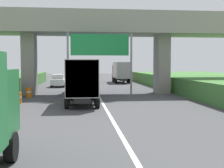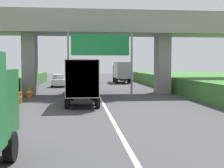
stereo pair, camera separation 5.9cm
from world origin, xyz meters
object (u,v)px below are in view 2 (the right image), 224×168
at_px(truck_blue, 83,75).
at_px(construction_barrel_3, 5,105).
at_px(overhead_highway_sign, 100,50).
at_px(car_black, 82,78).
at_px(construction_barrel_5, 30,92).
at_px(truck_silver, 82,79).
at_px(construction_barrel_4, 18,98).
at_px(truck_red, 121,71).
at_px(car_white, 59,81).

bearing_deg(truck_blue, construction_barrel_3, -114.18).
bearing_deg(overhead_highway_sign, car_black, 93.73).
relative_size(car_black, construction_barrel_5, 4.56).
xyz_separation_m(overhead_highway_sign, truck_blue, (-1.52, 4.30, -2.46)).
distance_m(truck_silver, truck_blue, 7.84).
bearing_deg(car_black, truck_blue, -89.94).
bearing_deg(construction_barrel_4, truck_silver, -9.41).
distance_m(truck_red, construction_barrel_5, 23.89).
height_order(truck_silver, construction_barrel_5, truck_silver).
relative_size(truck_silver, construction_barrel_3, 8.11).
xyz_separation_m(overhead_highway_sign, car_black, (-1.54, 23.60, -3.54)).
xyz_separation_m(construction_barrel_3, construction_barrel_5, (0.09, 8.70, 0.00)).
bearing_deg(truck_silver, overhead_highway_sign, 65.13).
distance_m(truck_red, car_white, 12.69).
xyz_separation_m(car_black, construction_barrel_4, (-5.13, -26.31, -0.40)).
xyz_separation_m(truck_red, construction_barrel_4, (-11.64, -25.24, -1.47)).
bearing_deg(truck_red, car_black, 170.69).
height_order(overhead_highway_sign, truck_silver, overhead_highway_sign).
height_order(truck_red, car_black, truck_red).
bearing_deg(car_white, construction_barrel_4, -96.32).
xyz_separation_m(truck_red, car_black, (-6.51, 1.07, -1.08)).
height_order(overhead_highway_sign, car_black, overhead_highway_sign).
xyz_separation_m(car_white, construction_barrel_4, (-1.90, -17.17, -0.40)).
bearing_deg(car_white, car_black, 70.55).
bearing_deg(overhead_highway_sign, truck_silver, -114.87).
height_order(truck_red, construction_barrel_4, truck_red).
xyz_separation_m(truck_blue, construction_barrel_3, (-5.10, -11.36, -1.47)).
bearing_deg(truck_red, construction_barrel_4, -114.76).
bearing_deg(construction_barrel_3, construction_barrel_5, 89.43).
height_order(overhead_highway_sign, truck_red, overhead_highway_sign).
relative_size(truck_silver, car_white, 1.78).
bearing_deg(construction_barrel_5, overhead_highway_sign, -14.11).
xyz_separation_m(truck_red, truck_blue, (-6.49, -18.23, 0.00)).
bearing_deg(construction_barrel_3, car_black, 80.59).
relative_size(car_white, construction_barrel_4, 4.56).
bearing_deg(car_black, overhead_highway_sign, -86.27).
bearing_deg(truck_silver, truck_blue, 89.12).
height_order(truck_blue, car_black, truck_blue).
relative_size(truck_red, construction_barrel_5, 8.11).
relative_size(overhead_highway_sign, construction_barrel_3, 6.54).
bearing_deg(car_black, car_white, -109.45).
bearing_deg(construction_barrel_4, construction_barrel_3, -89.35).
bearing_deg(car_white, truck_blue, -72.28).
xyz_separation_m(truck_silver, car_white, (-3.13, 18.00, -1.08)).
xyz_separation_m(car_white, construction_barrel_3, (-1.85, -21.52, -0.40)).
xyz_separation_m(overhead_highway_sign, construction_barrel_3, (-6.62, -7.06, -3.94)).
bearing_deg(truck_blue, car_black, 90.06).
bearing_deg(car_white, truck_silver, -80.15).
bearing_deg(construction_barrel_4, truck_blue, 53.69).
xyz_separation_m(truck_silver, truck_blue, (0.12, 7.84, 0.00)).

